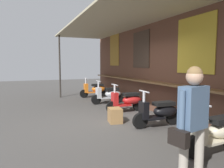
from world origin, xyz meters
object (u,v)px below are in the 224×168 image
scooter_black (160,112)px  merchandise_crate (115,115)px  scooter_silver (109,94)px  scooter_red (128,101)px  scooter_orange (95,89)px  scooter_cream (217,132)px  shopper_with_handbag (192,115)px

scooter_black → merchandise_crate: size_ratio=3.28×
scooter_silver → merchandise_crate: 2.88m
scooter_silver → scooter_red: same height
scooter_silver → merchandise_crate: bearing=70.2°
scooter_orange → scooter_silver: (1.83, 0.00, 0.00)m
scooter_orange → scooter_black: size_ratio=1.00×
merchandise_crate → scooter_cream: bearing=20.3°
scooter_red → scooter_black: size_ratio=1.00×
scooter_red → merchandise_crate: 1.43m
scooter_black → shopper_with_handbag: bearing=64.5°
scooter_silver → scooter_black: (3.50, -0.00, 0.00)m
shopper_with_handbag → merchandise_crate: (-3.22, 0.32, -0.77)m
scooter_black → scooter_cream: size_ratio=1.00×
scooter_orange → scooter_black: (5.32, -0.00, 0.00)m
scooter_cream → merchandise_crate: 2.72m
scooter_red → scooter_cream: bearing=90.4°
scooter_black → shopper_with_handbag: (2.43, -1.26, 0.59)m
scooter_silver → shopper_with_handbag: size_ratio=0.87×
scooter_orange → scooter_red: same height
scooter_black → shopper_with_handbag: 2.80m
scooter_cream → shopper_with_handbag: bearing=24.5°
scooter_black → shopper_with_handbag: size_ratio=0.87×
scooter_orange → scooter_cream: same height
scooter_silver → shopper_with_handbag: bearing=77.3°
scooter_silver → scooter_cream: same height
scooter_red → scooter_black: bearing=90.4°
scooter_orange → scooter_red: 3.48m
scooter_black → shopper_with_handbag: shopper_with_handbag is taller
scooter_red → shopper_with_handbag: (4.28, -1.26, 0.59)m
scooter_orange → merchandise_crate: 4.64m
scooter_cream → scooter_silver: bearing=-93.5°
scooter_silver → scooter_red: (1.65, 0.00, 0.00)m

